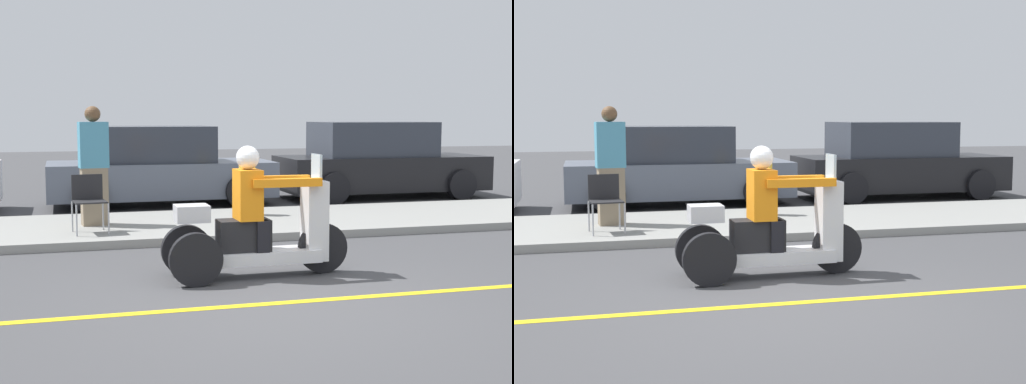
% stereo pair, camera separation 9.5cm
% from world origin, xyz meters
% --- Properties ---
extents(ground_plane, '(60.00, 60.00, 0.00)m').
position_xyz_m(ground_plane, '(0.00, 0.00, 0.00)').
color(ground_plane, '#424244').
extents(lane_stripe, '(24.00, 0.12, 0.01)m').
position_xyz_m(lane_stripe, '(0.06, 0.00, 0.00)').
color(lane_stripe, gold).
rests_on(lane_stripe, ground).
extents(sidewalk_strip, '(28.00, 2.80, 0.12)m').
position_xyz_m(sidewalk_strip, '(0.00, 4.60, 0.06)').
color(sidewalk_strip, gray).
rests_on(sidewalk_strip, ground).
extents(motorcycle_trike, '(2.08, 0.66, 1.46)m').
position_xyz_m(motorcycle_trike, '(0.06, 1.15, 0.53)').
color(motorcycle_trike, black).
rests_on(motorcycle_trike, ground).
extents(spectator_end_of_line, '(0.26, 0.19, 1.00)m').
position_xyz_m(spectator_end_of_line, '(1.01, 5.13, 0.60)').
color(spectator_end_of_line, '#726656').
rests_on(spectator_end_of_line, sidewalk_strip).
extents(spectator_far_back, '(0.46, 0.31, 1.80)m').
position_xyz_m(spectator_far_back, '(-1.51, 4.67, 0.99)').
color(spectator_far_back, gray).
rests_on(spectator_far_back, sidewalk_strip).
extents(folding_chair_curbside, '(0.51, 0.51, 0.82)m').
position_xyz_m(folding_chair_curbside, '(-1.62, 4.01, 0.62)').
color(folding_chair_curbside, '#A5A8AD').
rests_on(folding_chair_curbside, sidewalk_strip).
extents(parked_car_lot_center, '(4.40, 2.05, 1.57)m').
position_xyz_m(parked_car_lot_center, '(-0.13, 7.84, 0.74)').
color(parked_car_lot_center, slate).
rests_on(parked_car_lot_center, ground).
extents(parked_car_lot_far, '(4.45, 2.01, 1.64)m').
position_xyz_m(parked_car_lot_far, '(4.69, 7.89, 0.77)').
color(parked_car_lot_far, black).
rests_on(parked_car_lot_far, ground).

